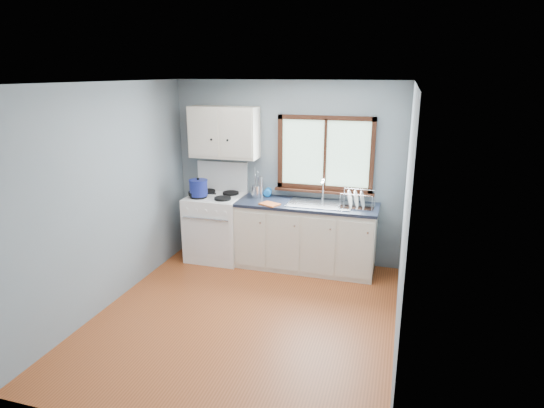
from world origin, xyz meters
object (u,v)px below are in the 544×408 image
(utensil_crock, at_px, (256,191))
(dish_rack, at_px, (357,203))
(base_cabinets, at_px, (306,239))
(skillet, at_px, (198,193))
(gas_range, at_px, (216,225))
(sink, at_px, (320,209))
(stockpot, at_px, (198,188))
(thermos, at_px, (261,187))

(utensil_crock, bearing_deg, dish_rack, -3.72)
(base_cabinets, relative_size, skillet, 4.58)
(gas_range, height_order, sink, gas_range)
(gas_range, bearing_deg, stockpot, -138.82)
(gas_range, height_order, skillet, gas_range)
(gas_range, height_order, thermos, gas_range)
(utensil_crock, distance_m, dish_rack, 1.40)
(base_cabinets, distance_m, stockpot, 1.63)
(gas_range, relative_size, base_cabinets, 0.74)
(stockpot, height_order, utensil_crock, utensil_crock)
(stockpot, xyz_separation_m, dish_rack, (2.14, 0.18, -0.09))
(skillet, relative_size, dish_rack, 0.93)
(gas_range, relative_size, stockpot, 5.19)
(stockpot, bearing_deg, dish_rack, 4.84)
(sink, xyz_separation_m, utensil_crock, (-0.92, 0.10, 0.15))
(gas_range, relative_size, skillet, 3.37)
(sink, distance_m, thermos, 0.88)
(stockpot, height_order, thermos, thermos)
(utensil_crock, bearing_deg, skillet, -161.31)
(gas_range, bearing_deg, dish_rack, 0.81)
(gas_range, bearing_deg, skillet, -144.08)
(skillet, xyz_separation_m, utensil_crock, (0.76, 0.26, 0.02))
(utensil_crock, relative_size, thermos, 1.41)
(stockpot, bearing_deg, utensil_crock, 20.02)
(stockpot, distance_m, utensil_crock, 0.80)
(stockpot, xyz_separation_m, thermos, (0.81, 0.27, -0.00))
(sink, bearing_deg, utensil_crock, 173.77)
(base_cabinets, bearing_deg, utensil_crock, 172.30)
(sink, xyz_separation_m, thermos, (-0.85, 0.10, 0.21))
(base_cabinets, bearing_deg, sink, -0.13)
(gas_range, distance_m, base_cabinets, 1.31)
(sink, relative_size, stockpot, 3.21)
(gas_range, height_order, dish_rack, gas_range)
(sink, distance_m, utensil_crock, 0.93)
(skillet, relative_size, utensil_crock, 0.96)
(utensil_crock, bearing_deg, gas_range, -168.28)
(sink, relative_size, skillet, 2.08)
(dish_rack, bearing_deg, stockpot, -172.54)
(gas_range, relative_size, sink, 1.62)
(utensil_crock, xyz_separation_m, dish_rack, (1.39, -0.09, -0.03))
(sink, xyz_separation_m, skillet, (-1.68, -0.16, 0.13))
(base_cabinets, relative_size, utensil_crock, 4.38)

